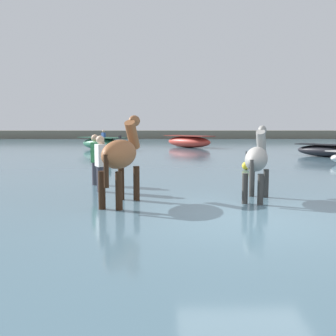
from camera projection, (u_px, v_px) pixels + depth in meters
ground_plane at (250, 233)px, 6.97m from camera, size 120.00×120.00×0.00m
water_surface at (199, 167)px, 16.90m from camera, size 90.00×90.00×0.25m
horse_lead_chestnut at (121, 156)px, 8.16m from camera, size 0.87×1.94×2.10m
horse_trailing_grey at (257, 161)px, 8.60m from camera, size 0.91×1.70×1.88m
boat_near_port at (189, 142)px, 29.00m from camera, size 3.82×4.15×0.87m
boat_near_starboard at (326, 151)px, 20.52m from camera, size 2.88×3.03×0.64m
boat_far_offshore at (102, 157)px, 17.34m from camera, size 1.09×2.53×0.95m
boat_mid_outer at (102, 143)px, 26.34m from camera, size 3.72×3.61×1.31m
person_wading_mid at (101, 167)px, 9.68m from camera, size 0.32×0.38×1.63m
person_wading_close at (95, 163)px, 10.81m from camera, size 0.20×0.32×1.63m
channel_buoy at (246, 166)px, 14.50m from camera, size 0.30×0.30×0.68m
far_shoreline at (176, 136)px, 48.47m from camera, size 80.00×2.40×1.23m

